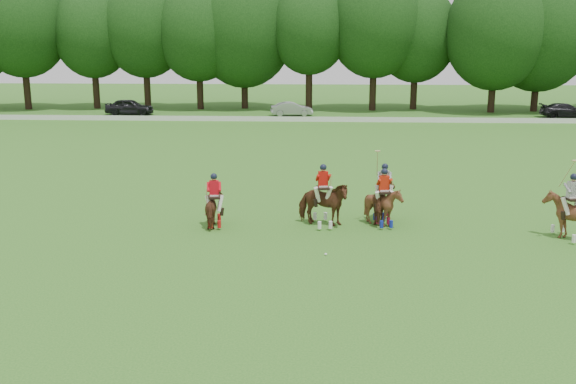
# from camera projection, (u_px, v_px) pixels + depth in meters

# --- Properties ---
(ground) EXTENTS (180.00, 180.00, 0.00)m
(ground) POSITION_uv_depth(u_px,v_px,m) (276.00, 263.00, 20.82)
(ground) COLOR #28621C
(ground) RESTS_ON ground
(tree_line) EXTENTS (117.98, 14.32, 14.75)m
(tree_line) POSITION_uv_depth(u_px,v_px,m) (312.00, 30.00, 65.62)
(tree_line) COLOR black
(tree_line) RESTS_ON ground
(boundary_rail) EXTENTS (120.00, 0.10, 0.44)m
(boundary_rail) POSITION_uv_depth(u_px,v_px,m) (307.00, 119.00, 57.70)
(boundary_rail) COLOR white
(boundary_rail) RESTS_ON ground
(car_left) EXTENTS (4.65, 1.91, 1.58)m
(car_left) POSITION_uv_depth(u_px,v_px,m) (130.00, 107.00, 62.88)
(car_left) COLOR black
(car_left) RESTS_ON ground
(car_mid) EXTENTS (4.21, 2.04, 1.33)m
(car_mid) POSITION_uv_depth(u_px,v_px,m) (292.00, 109.00, 62.06)
(car_mid) COLOR #A1A0A6
(car_mid) RESTS_ON ground
(car_right) EXTENTS (4.69, 2.03, 1.34)m
(car_right) POSITION_uv_depth(u_px,v_px,m) (566.00, 110.00, 60.68)
(car_right) COLOR black
(car_right) RESTS_ON ground
(polo_red_a) EXTENTS (1.04, 1.72, 2.10)m
(polo_red_a) POSITION_uv_depth(u_px,v_px,m) (215.00, 208.00, 24.82)
(polo_red_a) COLOR #492713
(polo_red_a) RESTS_ON ground
(polo_red_b) EXTENTS (1.95, 1.74, 2.45)m
(polo_red_b) POSITION_uv_depth(u_px,v_px,m) (323.00, 204.00, 24.86)
(polo_red_b) COLOR #492713
(polo_red_b) RESTS_ON ground
(polo_red_c) EXTENTS (1.45, 1.58, 2.27)m
(polo_red_c) POSITION_uv_depth(u_px,v_px,m) (383.00, 205.00, 24.90)
(polo_red_c) COLOR #492713
(polo_red_c) RESTS_ON ground
(polo_stripe_a) EXTENTS (1.25, 2.04, 2.91)m
(polo_stripe_a) POSITION_uv_depth(u_px,v_px,m) (384.00, 201.00, 25.43)
(polo_stripe_a) COLOR #492713
(polo_stripe_a) RESTS_ON ground
(polo_stripe_b) EXTENTS (1.76, 1.88, 2.97)m
(polo_stripe_b) POSITION_uv_depth(u_px,v_px,m) (570.00, 215.00, 23.19)
(polo_stripe_b) COLOR #492713
(polo_stripe_b) RESTS_ON ground
(polo_ball) EXTENTS (0.09, 0.09, 0.09)m
(polo_ball) POSITION_uv_depth(u_px,v_px,m) (326.00, 254.00, 21.57)
(polo_ball) COLOR white
(polo_ball) RESTS_ON ground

